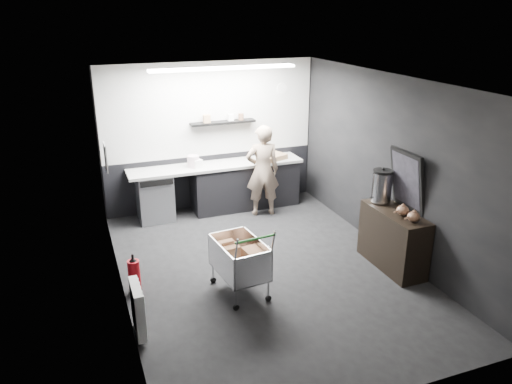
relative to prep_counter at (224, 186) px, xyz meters
name	(u,v)px	position (x,y,z in m)	size (l,w,h in m)	color
floor	(266,270)	(-0.14, -2.42, -0.46)	(5.50, 5.50, 0.00)	black
ceiling	(267,82)	(-0.14, -2.42, 2.24)	(5.50, 5.50, 0.00)	silver
wall_back	(211,136)	(-0.14, 0.33, 0.89)	(5.50, 5.50, 0.00)	black
wall_front	(383,279)	(-0.14, -5.17, 0.89)	(5.50, 5.50, 0.00)	black
wall_left	(115,201)	(-2.14, -2.42, 0.89)	(5.50, 5.50, 0.00)	black
wall_right	(391,167)	(1.86, -2.42, 0.89)	(5.50, 5.50, 0.00)	black
kitchen_wall_panel	(210,109)	(-0.14, 0.31, 1.39)	(3.95, 0.02, 1.70)	silver
dado_panel	(212,180)	(-0.14, 0.31, 0.04)	(3.95, 0.02, 1.00)	black
floating_shelf	(223,122)	(0.06, 0.20, 1.16)	(1.20, 0.22, 0.04)	black
wall_clock	(282,88)	(1.26, 0.30, 1.69)	(0.20, 0.20, 0.03)	white
poster	(106,157)	(-2.12, -1.12, 1.09)	(0.02, 0.30, 0.40)	white
poster_red_band	(105,153)	(-2.11, -1.12, 1.16)	(0.01, 0.22, 0.10)	red
radiator	(138,309)	(-2.08, -3.32, -0.11)	(0.10, 0.50, 0.60)	white
ceiling_strip	(224,68)	(-0.14, -0.57, 2.21)	(2.40, 0.20, 0.04)	white
prep_counter	(224,186)	(0.00, 0.00, 0.00)	(3.20, 0.61, 0.90)	black
person	(263,171)	(0.59, -0.45, 0.38)	(0.61, 0.40, 1.67)	#BFAE97
shopping_cart	(239,260)	(-0.68, -2.84, 0.02)	(0.63, 0.96, 1.00)	silver
sideboard	(393,231)	(1.64, -2.94, 0.10)	(0.49, 1.16, 1.73)	black
fire_extinguisher	(134,274)	(-1.99, -2.33, -0.20)	(0.16, 0.16, 0.53)	#A80B13
cardboard_box	(273,157)	(0.95, -0.05, 0.49)	(0.46, 0.35, 0.09)	#987651
pink_tub	(193,161)	(-0.57, 0.00, 0.55)	(0.21, 0.21, 0.21)	beige
white_container	(197,164)	(-0.51, -0.05, 0.51)	(0.16, 0.12, 0.14)	white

